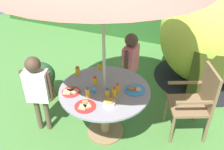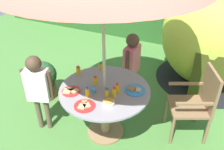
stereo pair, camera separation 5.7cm
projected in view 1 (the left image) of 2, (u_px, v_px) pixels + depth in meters
ground_plane at (106, 132)px, 3.36m from camera, size 10.00×10.00×0.02m
hedge_backdrop at (167, 1)px, 5.46m from camera, size 9.00×0.70×1.83m
garden_table at (105, 102)px, 3.06m from camera, size 1.12×1.12×0.73m
wooden_chair at (196, 100)px, 3.07m from camera, size 0.62×0.61×0.99m
dome_tent at (210, 33)px, 4.00m from camera, size 1.84×1.84×1.80m
potted_plant at (42, 80)px, 3.82m from camera, size 0.43×0.43×0.64m
child_in_pink_shirt at (130, 60)px, 3.58m from camera, size 0.19×0.39×1.14m
child_in_white_shirt at (37, 86)px, 3.02m from camera, size 0.37×0.25×1.13m
snack_bowl at (109, 102)px, 2.69m from camera, size 0.13×0.13×0.07m
plate_center_back at (135, 89)px, 2.93m from camera, size 0.25×0.25×0.03m
plate_mid_left at (85, 106)px, 2.67m from camera, size 0.24×0.24×0.03m
plate_far_right at (71, 92)px, 2.89m from camera, size 0.22×0.22×0.03m
juice_bottle_near_left at (114, 92)px, 2.81m from camera, size 0.05×0.05×0.12m
juice_bottle_near_right at (100, 66)px, 3.32m from camera, size 0.05×0.05×0.11m
juice_bottle_far_left at (117, 88)px, 2.88m from camera, size 0.05×0.05×0.12m
juice_bottle_center_front at (88, 92)px, 2.80m from camera, size 0.05×0.05×0.13m
juice_bottle_mid_right at (107, 92)px, 2.82m from camera, size 0.06×0.06×0.11m
juice_bottle_front_edge at (78, 71)px, 3.21m from camera, size 0.06×0.06×0.12m
juice_bottle_back_edge at (95, 81)px, 3.02m from camera, size 0.05×0.05×0.11m
cup_near at (94, 90)px, 2.88m from camera, size 0.06×0.06×0.07m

